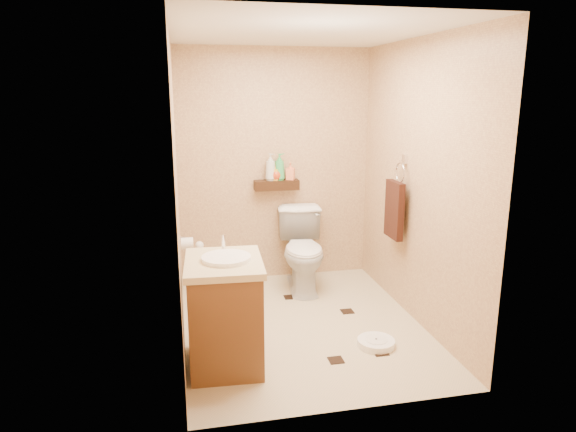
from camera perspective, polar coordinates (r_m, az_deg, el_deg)
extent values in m
plane|color=tan|center=(4.54, 1.60, -11.96)|extent=(2.50, 2.50, 0.00)
cube|color=tan|center=(5.37, -1.44, 5.51)|extent=(2.00, 0.04, 2.40)
cube|color=tan|center=(2.99, 7.34, -1.23)|extent=(2.00, 0.04, 2.40)
cube|color=tan|center=(4.05, -12.21, 2.50)|extent=(0.04, 2.50, 2.40)
cube|color=tan|center=(4.50, 14.21, 3.50)|extent=(0.04, 2.50, 2.40)
cube|color=silver|center=(4.11, 1.83, 19.78)|extent=(2.00, 2.50, 0.02)
cube|color=#321E0D|center=(5.32, -1.27, 3.47)|extent=(0.46, 0.14, 0.10)
cube|color=black|center=(4.33, -3.55, -13.27)|extent=(0.11, 0.11, 0.01)
cube|color=black|center=(4.81, 6.60, -10.48)|extent=(0.11, 0.11, 0.01)
cube|color=black|center=(4.01, 5.35, -15.65)|extent=(0.11, 0.11, 0.01)
cube|color=black|center=(4.93, -5.88, -9.80)|extent=(0.11, 0.11, 0.01)
cube|color=black|center=(4.15, 10.23, -14.70)|extent=(0.11, 0.11, 0.01)
cube|color=black|center=(5.08, 0.20, -8.99)|extent=(0.11, 0.11, 0.01)
imported|color=white|center=(5.19, 1.69, -3.84)|extent=(0.53, 0.83, 0.80)
cube|color=brown|center=(3.82, -6.98, -10.96)|extent=(0.54, 0.65, 0.76)
cube|color=beige|center=(3.67, -7.17, -5.25)|extent=(0.58, 0.69, 0.05)
cylinder|color=white|center=(3.66, -6.88, -4.80)|extent=(0.35, 0.35, 0.05)
cylinder|color=silver|center=(3.84, -7.19, -2.92)|extent=(0.03, 0.03, 0.12)
cylinder|color=white|center=(4.24, 9.75, -13.71)|extent=(0.37, 0.37, 0.05)
cylinder|color=white|center=(4.22, 9.77, -13.36)|extent=(0.18, 0.18, 0.01)
cylinder|color=#196762|center=(5.31, -9.64, -7.46)|extent=(0.12, 0.12, 0.13)
cylinder|color=white|center=(5.23, -9.74, -5.05)|extent=(0.02, 0.02, 0.36)
sphere|color=white|center=(5.18, -9.82, -3.25)|extent=(0.09, 0.09, 0.09)
cube|color=silver|center=(4.69, 12.84, 6.20)|extent=(0.03, 0.06, 0.08)
torus|color=silver|center=(4.69, 12.37, 4.75)|extent=(0.02, 0.19, 0.19)
cube|color=#351810|center=(4.74, 11.72, 0.68)|extent=(0.06, 0.30, 0.52)
cylinder|color=white|center=(4.82, -11.14, -3.00)|extent=(0.11, 0.11, 0.11)
cylinder|color=silver|center=(4.80, -11.65, -2.34)|extent=(0.04, 0.02, 0.02)
imported|color=beige|center=(5.28, -1.96, 5.47)|extent=(0.15, 0.15, 0.28)
imported|color=gold|center=(5.29, -1.52, 4.96)|extent=(0.11, 0.11, 0.18)
imported|color=#C43D17|center=(5.29, -1.33, 4.87)|extent=(0.16, 0.16, 0.16)
imported|color=green|center=(5.29, -0.95, 5.49)|extent=(0.12, 0.12, 0.28)
imported|color=#FF8454|center=(5.32, 0.28, 5.01)|extent=(0.11, 0.11, 0.18)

